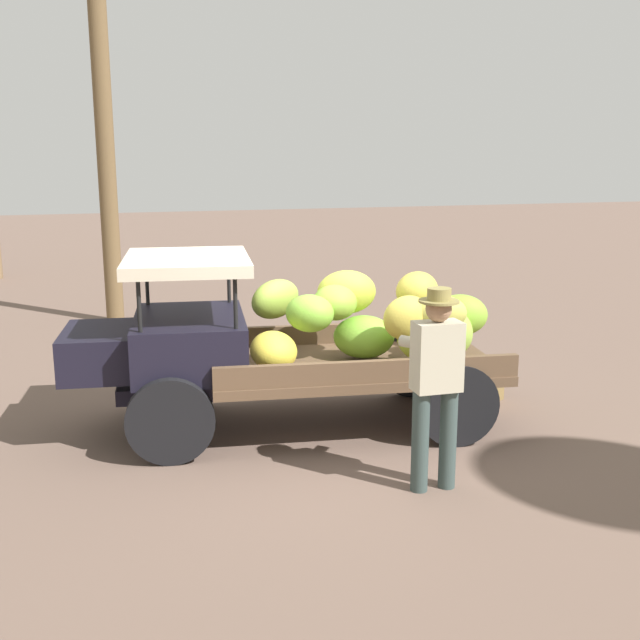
{
  "coord_description": "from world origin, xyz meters",
  "views": [
    {
      "loc": [
        1.97,
        7.38,
        2.89
      ],
      "look_at": [
        -0.21,
        -0.06,
        1.15
      ],
      "focal_mm": 42.71,
      "sensor_mm": 36.0,
      "label": 1
    }
  ],
  "objects": [
    {
      "name": "ground_plane",
      "position": [
        0.0,
        0.0,
        0.0
      ],
      "size": [
        60.0,
        60.0,
        0.0
      ],
      "primitive_type": "plane",
      "color": "brown"
    },
    {
      "name": "truck",
      "position": [
        0.11,
        -0.08,
        0.95
      ],
      "size": [
        4.59,
        2.18,
        1.86
      ],
      "rotation": [
        0.0,
        0.0,
        -0.12
      ],
      "color": "black",
      "rests_on": "ground"
    },
    {
      "name": "farmer",
      "position": [
        -0.71,
        1.73,
        1.02
      ],
      "size": [
        0.53,
        0.46,
        1.78
      ],
      "rotation": [
        0.0,
        0.0,
        -1.58
      ],
      "color": "#384745",
      "rests_on": "ground"
    },
    {
      "name": "wooden_crate",
      "position": [
        -2.23,
        -0.29,
        0.23
      ],
      "size": [
        0.64,
        0.58,
        0.46
      ],
      "primitive_type": "cube",
      "rotation": [
        0.0,
        0.0,
        0.51
      ],
      "color": "olive",
      "rests_on": "ground"
    }
  ]
}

